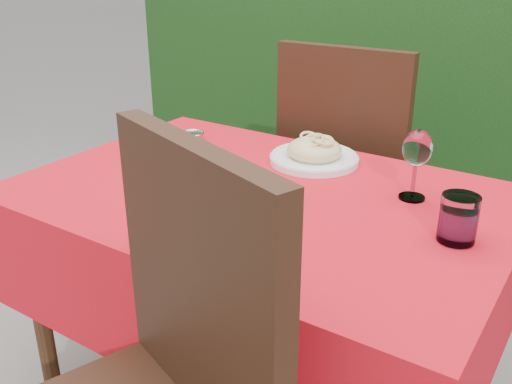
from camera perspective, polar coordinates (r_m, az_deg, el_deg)
The scene contains 9 objects.
hedge at distance 2.83m, azimuth 18.44°, elevation 13.67°, with size 3.20×0.55×1.78m.
dining_table at distance 1.55m, azimuth 0.41°, elevation -5.04°, with size 1.26×0.86×0.75m.
chair_far at distance 2.11m, azimuth 9.43°, elevation 2.58°, with size 0.48×0.48×1.04m.
pizza_plate at distance 1.34m, azimuth -2.66°, elevation -1.23°, with size 0.33×0.33×0.06m.
pasta_plate at distance 1.69m, azimuth 5.84°, elevation 3.84°, with size 0.26×0.26×0.07m.
water_glass at distance 1.29m, azimuth 19.55°, elevation -2.75°, with size 0.08×0.08×0.11m.
wine_glass at distance 1.45m, azimuth 15.81°, elevation 3.96°, with size 0.07×0.07×0.18m.
fork at distance 1.63m, azimuth -8.75°, elevation 2.04°, with size 0.02×0.19×0.01m, color silver.
steel_ramekin at distance 1.89m, azimuth -6.36°, elevation 5.48°, with size 0.07×0.07×0.03m, color silver.
Camera 1 is at (0.75, -1.14, 1.33)m, focal length 40.00 mm.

